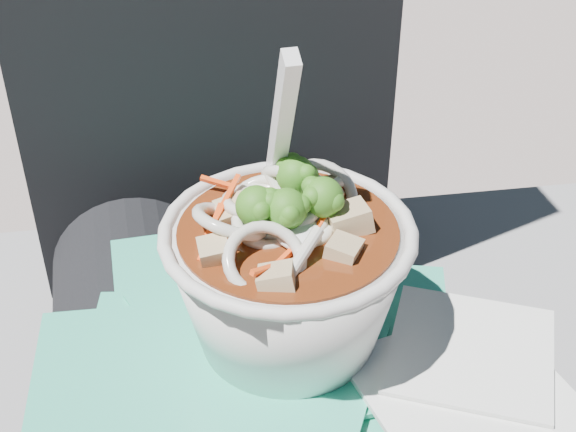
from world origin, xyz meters
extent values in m
cylinder|color=black|center=(0.09, 0.00, 0.52)|extent=(0.15, 0.48, 0.15)
cube|color=black|center=(0.00, 0.32, 0.74)|extent=(0.34, 0.18, 0.50)
cube|color=#29AD8A|center=(-0.01, 0.02, 0.60)|extent=(0.19, 0.17, 0.00)
cube|color=#29AD8A|center=(0.02, 0.00, 0.60)|extent=(0.19, 0.18, 0.00)
cube|color=#29AD8A|center=(-0.03, 0.08, 0.60)|extent=(0.15, 0.15, 0.00)
cube|color=#29AD8A|center=(0.05, 0.00, 0.60)|extent=(0.22, 0.22, 0.00)
cube|color=#29AD8A|center=(-0.04, -0.01, 0.60)|extent=(0.21, 0.19, 0.00)
cube|color=#29AD8A|center=(0.03, 0.00, 0.61)|extent=(0.21, 0.20, 0.00)
cube|color=#29AD8A|center=(0.03, 0.02, 0.61)|extent=(0.24, 0.24, 0.00)
cube|color=#29AD8A|center=(0.06, -0.02, 0.61)|extent=(0.13, 0.12, 0.00)
cube|color=#29AD8A|center=(-0.07, -0.02, 0.61)|extent=(0.20, 0.17, 0.00)
cube|color=#29AD8A|center=(0.00, -0.04, 0.61)|extent=(0.17, 0.18, 0.00)
cube|color=white|center=(0.11, -0.08, 0.62)|extent=(0.15, 0.15, 0.00)
cube|color=white|center=(0.13, -0.05, 0.62)|extent=(0.15, 0.15, 0.00)
torus|color=silver|center=(0.01, 0.00, 0.70)|extent=(0.17, 0.17, 0.01)
cylinder|color=#4B1D0A|center=(0.01, 0.00, 0.70)|extent=(0.14, 0.14, 0.01)
torus|color=beige|center=(0.00, 0.03, 0.71)|extent=(0.05, 0.06, 0.04)
torus|color=beige|center=(0.01, 0.01, 0.70)|extent=(0.08, 0.08, 0.04)
torus|color=beige|center=(0.00, 0.03, 0.70)|extent=(0.04, 0.06, 0.04)
torus|color=beige|center=(0.02, 0.00, 0.71)|extent=(0.05, 0.05, 0.02)
torus|color=beige|center=(0.03, 0.04, 0.71)|extent=(0.06, 0.05, 0.05)
torus|color=beige|center=(0.04, 0.03, 0.71)|extent=(0.08, 0.07, 0.05)
torus|color=beige|center=(-0.01, -0.03, 0.71)|extent=(0.07, 0.07, 0.05)
torus|color=beige|center=(0.00, 0.02, 0.72)|extent=(0.07, 0.07, 0.02)
torus|color=beige|center=(-0.02, 0.01, 0.71)|extent=(0.05, 0.05, 0.04)
torus|color=beige|center=(0.02, 0.00, 0.71)|extent=(0.05, 0.05, 0.01)
torus|color=beige|center=(0.00, 0.00, 0.71)|extent=(0.06, 0.06, 0.02)
cylinder|color=beige|center=(0.04, 0.03, 0.71)|extent=(0.03, 0.02, 0.02)
cylinder|color=beige|center=(0.01, -0.04, 0.71)|extent=(0.04, 0.03, 0.03)
cylinder|color=beige|center=(0.02, 0.01, 0.71)|extent=(0.02, 0.04, 0.03)
cylinder|color=beige|center=(0.02, 0.03, 0.71)|extent=(0.02, 0.03, 0.03)
cylinder|color=beige|center=(0.01, 0.04, 0.71)|extent=(0.03, 0.03, 0.02)
cylinder|color=beige|center=(0.01, 0.01, 0.71)|extent=(0.03, 0.04, 0.02)
cylinder|color=olive|center=(0.04, 0.00, 0.71)|extent=(0.01, 0.01, 0.02)
sphere|color=#246116|center=(0.04, 0.00, 0.73)|extent=(0.03, 0.03, 0.03)
sphere|color=#246116|center=(0.03, 0.00, 0.73)|extent=(0.01, 0.01, 0.01)
sphere|color=#246116|center=(0.04, 0.00, 0.73)|extent=(0.01, 0.01, 0.01)
sphere|color=#246116|center=(0.03, 0.01, 0.73)|extent=(0.01, 0.01, 0.01)
sphere|color=#246116|center=(0.03, 0.01, 0.73)|extent=(0.01, 0.01, 0.01)
cylinder|color=olive|center=(0.03, 0.03, 0.71)|extent=(0.01, 0.01, 0.02)
sphere|color=#246116|center=(0.03, 0.03, 0.73)|extent=(0.03, 0.03, 0.03)
sphere|color=#246116|center=(0.03, 0.04, 0.73)|extent=(0.01, 0.01, 0.01)
sphere|color=#246116|center=(0.03, 0.03, 0.73)|extent=(0.01, 0.01, 0.01)
sphere|color=#246116|center=(0.03, 0.03, 0.73)|extent=(0.01, 0.01, 0.01)
sphere|color=#246116|center=(0.02, 0.04, 0.73)|extent=(0.01, 0.01, 0.01)
cylinder|color=olive|center=(-0.01, 0.00, 0.71)|extent=(0.01, 0.01, 0.02)
sphere|color=#246116|center=(-0.01, 0.00, 0.73)|extent=(0.03, 0.03, 0.03)
sphere|color=#246116|center=(0.00, 0.00, 0.73)|extent=(0.01, 0.01, 0.01)
sphere|color=#246116|center=(0.00, -0.01, 0.73)|extent=(0.01, 0.01, 0.01)
sphere|color=#246116|center=(0.00, 0.00, 0.73)|extent=(0.01, 0.01, 0.01)
sphere|color=#246116|center=(0.00, 0.00, 0.73)|extent=(0.01, 0.01, 0.01)
cylinder|color=olive|center=(0.01, 0.00, 0.71)|extent=(0.01, 0.01, 0.02)
sphere|color=#246116|center=(0.01, 0.00, 0.73)|extent=(0.03, 0.03, 0.03)
sphere|color=#246116|center=(0.02, -0.01, 0.73)|extent=(0.01, 0.01, 0.01)
sphere|color=#246116|center=(0.01, -0.01, 0.73)|extent=(0.01, 0.01, 0.01)
sphere|color=#246116|center=(0.01, -0.01, 0.73)|extent=(0.01, 0.01, 0.01)
sphere|color=#246116|center=(0.01, 0.00, 0.73)|extent=(0.01, 0.01, 0.01)
cube|color=#FF4A15|center=(-0.04, 0.00, 0.71)|extent=(0.02, 0.04, 0.01)
cube|color=#FF4A15|center=(0.00, -0.04, 0.71)|extent=(0.03, 0.03, 0.02)
cube|color=#FF4A15|center=(-0.01, 0.05, 0.71)|extent=(0.04, 0.03, 0.01)
cube|color=#FF4A15|center=(0.03, -0.01, 0.71)|extent=(0.04, 0.05, 0.02)
cube|color=#FF4A15|center=(-0.02, 0.02, 0.72)|extent=(0.03, 0.04, 0.02)
cube|color=#FF4A15|center=(0.01, -0.03, 0.71)|extent=(0.04, 0.04, 0.01)
cube|color=tan|center=(0.05, 0.00, 0.71)|extent=(0.03, 0.03, 0.02)
cube|color=tan|center=(0.05, 0.04, 0.71)|extent=(0.03, 0.02, 0.02)
cube|color=tan|center=(0.01, 0.04, 0.71)|extent=(0.03, 0.04, 0.02)
cube|color=tan|center=(-0.02, 0.02, 0.71)|extent=(0.02, 0.02, 0.02)
cube|color=tan|center=(-0.04, -0.02, 0.71)|extent=(0.02, 0.02, 0.02)
cube|color=tan|center=(0.00, -0.05, 0.71)|extent=(0.03, 0.03, 0.02)
cube|color=tan|center=(0.04, -0.03, 0.71)|extent=(0.03, 0.03, 0.02)
ellipsoid|color=white|center=(0.02, -0.01, 0.71)|extent=(0.03, 0.04, 0.01)
cube|color=white|center=(0.02, 0.04, 0.76)|extent=(0.01, 0.07, 0.12)
camera|label=1|loc=(-0.08, -0.40, 1.01)|focal=50.00mm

